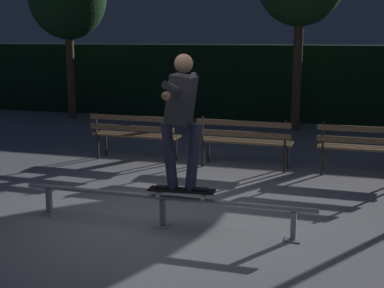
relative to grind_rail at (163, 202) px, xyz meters
The scene contains 8 objects.
ground_plane 0.31m from the grind_rail, 90.00° to the left, with size 90.00×90.00×0.00m, color #99999E.
hedge_backdrop 8.89m from the grind_rail, 90.00° to the left, with size 24.00×1.20×1.99m, color black.
grind_rail is the anchor object (origin of this frame).
skateboard 0.29m from the grind_rail, ahead, with size 0.79×0.26×0.09m.
skateboarder 1.13m from the grind_rail, ahead, with size 0.63×1.41×1.56m.
park_bench_leftmost 3.49m from the grind_rail, 118.40° to the left, with size 1.61×0.44×0.88m.
park_bench_left_center 3.09m from the grind_rail, 83.49° to the left, with size 1.61×0.44×0.88m.
park_bench_right_center 3.87m from the grind_rail, 52.45° to the left, with size 1.61×0.44×0.88m.
Camera 1 is at (2.10, -5.79, 2.22)m, focal length 50.12 mm.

